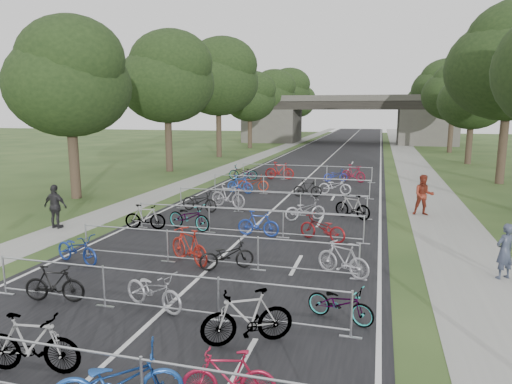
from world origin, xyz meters
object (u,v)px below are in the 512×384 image
bike_2 (118,382)px  overpass_bridge (346,119)px  pedestrian_c (56,207)px  bike_1 (31,344)px  pedestrian_a (505,251)px  pedestrian_b (424,195)px

bike_2 → overpass_bridge: bearing=-25.1°
bike_2 → pedestrian_c: 13.44m
overpass_bridge → bike_1: overpass_bridge is taller
bike_1 → pedestrian_c: bearing=28.0°
pedestrian_a → pedestrian_b: bearing=-113.4°
overpass_bridge → bike_2: bearing=-89.1°
bike_1 → bike_2: 2.30m
pedestrian_c → overpass_bridge: bearing=-96.0°
pedestrian_a → pedestrian_c: size_ratio=0.90×
pedestrian_b → bike_2: bearing=-113.1°
overpass_bridge → bike_2: 65.04m
overpass_bridge → pedestrian_c: bearing=-98.3°
bike_2 → pedestrian_b: pedestrian_b is taller
overpass_bridge → pedestrian_c: 55.69m
overpass_bridge → pedestrian_c: (-8.00, -55.05, -2.60)m
bike_1 → bike_2: size_ratio=0.92×
overpass_bridge → pedestrian_b: overpass_bridge is taller
bike_2 → bike_1: bearing=48.4°
bike_2 → pedestrian_c: pedestrian_c is taller
pedestrian_a → bike_2: bearing=13.3°
bike_2 → pedestrian_b: size_ratio=1.10×
pedestrian_a → pedestrian_c: 16.79m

